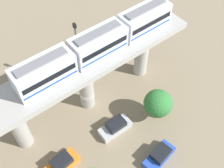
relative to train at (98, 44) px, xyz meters
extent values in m
plane|color=#84755B|center=(0.00, -2.22, -9.85)|extent=(120.00, 120.00, 0.00)
cylinder|color=#A8A59E|center=(0.00, -11.59, -6.09)|extent=(1.90, 1.90, 7.52)
cylinder|color=#A8A59E|center=(0.00, -2.22, -6.09)|extent=(1.90, 1.90, 7.52)
cylinder|color=#A8A59E|center=(0.00, 7.16, -6.09)|extent=(1.90, 1.90, 7.52)
cube|color=#A8A59E|center=(0.00, -2.22, -1.93)|extent=(5.20, 28.85, 0.80)
cube|color=silver|center=(0.00, -6.95, -0.03)|extent=(2.60, 6.60, 3.00)
cube|color=black|center=(0.00, -6.95, 0.22)|extent=(2.64, 6.07, 0.70)
cube|color=#1947B2|center=(0.00, -6.95, -0.78)|extent=(2.64, 6.34, 0.24)
cube|color=slate|center=(0.00, -6.95, 1.59)|extent=(1.10, 5.61, 0.24)
cube|color=silver|center=(0.00, 0.00, -0.03)|extent=(2.60, 6.60, 3.00)
cube|color=black|center=(0.00, 0.00, 0.22)|extent=(2.64, 6.07, 0.70)
cube|color=#1947B2|center=(0.00, 0.00, -0.78)|extent=(2.64, 6.34, 0.24)
cube|color=slate|center=(0.00, 0.00, 1.59)|extent=(1.10, 5.61, 0.24)
cube|color=silver|center=(0.00, 6.95, -0.03)|extent=(2.60, 6.60, 3.00)
cube|color=black|center=(0.00, 6.95, 0.22)|extent=(2.64, 6.07, 0.70)
cube|color=#1947B2|center=(0.00, 6.95, -0.78)|extent=(2.64, 6.34, 0.24)
cube|color=slate|center=(0.00, 6.95, 1.59)|extent=(1.10, 5.61, 0.24)
cube|color=#284CB7|center=(11.77, -0.20, -9.35)|extent=(2.43, 4.43, 1.00)
cube|color=black|center=(11.77, -0.05, -8.47)|extent=(1.98, 2.53, 0.76)
cube|color=orange|center=(5.57, -9.81, -9.35)|extent=(2.17, 4.35, 1.00)
cube|color=black|center=(5.57, -9.66, -8.47)|extent=(1.84, 2.44, 0.76)
cube|color=#B2B5BA|center=(5.56, -1.90, -9.35)|extent=(1.91, 4.25, 1.00)
cube|color=black|center=(5.56, -1.75, -8.47)|extent=(1.70, 2.34, 0.76)
cylinder|color=brown|center=(-6.30, -6.31, -8.82)|extent=(0.36, 0.36, 2.06)
sphere|color=#2D7233|center=(-6.30, -6.31, -7.00)|extent=(2.90, 2.90, 2.90)
cylinder|color=brown|center=(7.24, 3.49, -8.78)|extent=(0.36, 0.36, 2.15)
sphere|color=#2D7233|center=(7.24, 3.49, -6.72)|extent=(3.58, 3.58, 3.58)
cylinder|color=#4C4C51|center=(-3.40, -0.88, -4.69)|extent=(0.20, 0.20, 10.32)
cube|color=black|center=(-3.40, -0.88, 0.77)|extent=(0.44, 0.28, 0.60)
camera|label=1|loc=(19.18, -12.96, 22.00)|focal=45.07mm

